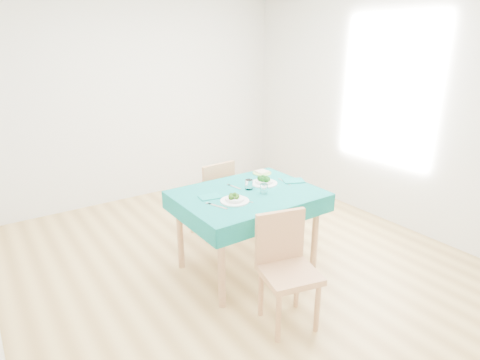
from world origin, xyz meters
TOP-DOWN VIEW (x-y plane):
  - room_shell at (0.00, 0.00)m, footprint 4.02×4.52m
  - table at (0.01, -0.10)m, footprint 1.22×0.93m
  - chair_near at (-0.19, -0.91)m, footprint 0.48×0.51m
  - chair_far at (0.09, 0.70)m, footprint 0.41×0.44m
  - bowl_near at (-0.20, -0.21)m, footprint 0.24×0.24m
  - bowl_far at (0.27, -0.00)m, footprint 0.25×0.25m
  - fork_near at (-0.37, -0.21)m, footprint 0.09×0.20m
  - knife_near at (-0.13, -0.22)m, footprint 0.09×0.19m
  - fork_far at (-0.00, 0.08)m, footprint 0.05×0.17m
  - knife_far at (0.46, -0.07)m, footprint 0.05×0.22m
  - napkin_near at (-0.32, -0.01)m, footprint 0.20×0.15m
  - napkin_far at (0.55, -0.11)m, footprint 0.23×0.20m
  - tumbler_center at (0.07, -0.04)m, footprint 0.07×0.07m
  - tumbler_side at (0.12, -0.19)m, footprint 0.07×0.07m
  - side_plate at (0.45, 0.26)m, footprint 0.19×0.19m
  - bread_slice at (0.45, 0.26)m, footprint 0.12×0.12m

SIDE VIEW (x-z plane):
  - table at x=0.01m, z-range 0.00..0.76m
  - chair_far at x=0.09m, z-range 0.00..0.95m
  - chair_near at x=-0.19m, z-range 0.00..0.97m
  - fork_far at x=0.00m, z-range 0.76..0.76m
  - knife_near at x=-0.13m, z-range 0.76..0.76m
  - knife_far at x=0.46m, z-range 0.76..0.76m
  - fork_near at x=-0.37m, z-range 0.76..0.76m
  - side_plate at x=0.45m, z-range 0.76..0.77m
  - napkin_near at x=-0.32m, z-range 0.76..0.77m
  - napkin_far at x=0.55m, z-range 0.76..0.77m
  - bread_slice at x=0.45m, z-range 0.77..0.78m
  - bowl_near at x=-0.20m, z-range 0.76..0.83m
  - bowl_far at x=0.27m, z-range 0.76..0.83m
  - tumbler_side at x=0.12m, z-range 0.76..0.85m
  - tumbler_center at x=0.07m, z-range 0.76..0.85m
  - room_shell at x=0.00m, z-range -0.02..2.71m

